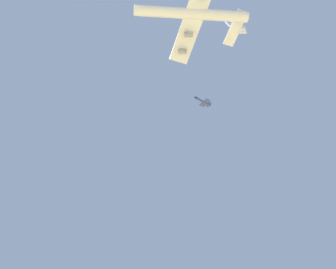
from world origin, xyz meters
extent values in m
cylinder|color=white|center=(-11.15, 38.00, 159.66)|extent=(67.57, 22.42, 6.40)
cone|color=white|center=(-47.63, 36.91, 160.24)|extent=(6.44, 6.95, 5.76)
cube|color=white|center=(-13.15, 38.20, 158.73)|extent=(13.47, 58.39, 16.55)
cylinder|color=gray|center=(-12.63, 17.56, 150.82)|extent=(5.57, 4.11, 3.00)
cylinder|color=gray|center=(-12.90, 28.17, 153.72)|extent=(5.57, 4.11, 3.00)
cube|color=white|center=(-41.08, 35.08, 167.57)|extent=(8.08, 3.61, 10.22)
cube|color=white|center=(-41.13, 37.03, 160.43)|extent=(7.54, 21.55, 6.36)
cylinder|color=#38478C|center=(-37.77, -10.18, 140.17)|extent=(12.82, 5.46, 1.50)
cone|color=black|center=(-30.64, -7.85, 140.17)|extent=(2.37, 2.05, 1.50)
cube|color=#38478C|center=(-39.19, -10.65, 139.97)|extent=(6.67, 8.97, 0.24)
cube|color=#38478C|center=(-43.00, -11.89, 142.12)|extent=(2.34, 0.94, 2.60)
cube|color=#38478C|center=(-43.00, -11.89, 140.37)|extent=(3.39, 5.18, 0.20)
camera|label=1|loc=(26.44, 111.39, 2.66)|focal=28.99mm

